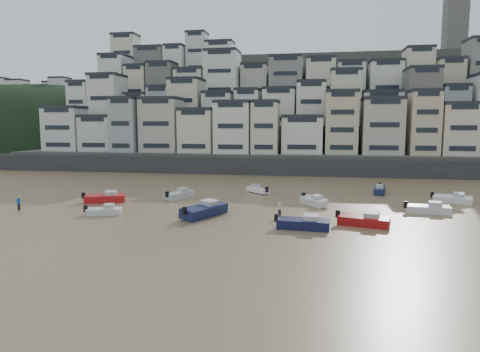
% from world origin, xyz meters
% --- Properties ---
extents(ground, '(400.00, 400.00, 0.00)m').
position_xyz_m(ground, '(0.00, 0.00, 0.00)').
color(ground, olive).
rests_on(ground, ground).
extents(sea_strip, '(340.00, 340.00, 0.00)m').
position_xyz_m(sea_strip, '(-110.00, 145.00, 0.01)').
color(sea_strip, '#455763').
rests_on(sea_strip, ground).
extents(harbor_wall, '(140.00, 3.00, 3.50)m').
position_xyz_m(harbor_wall, '(10.00, 65.00, 1.75)').
color(harbor_wall, '#38383A').
rests_on(harbor_wall, ground).
extents(hillside, '(141.04, 66.00, 50.00)m').
position_xyz_m(hillside, '(14.73, 104.84, 13.01)').
color(hillside, '#4C4C47').
rests_on(hillside, ground).
extents(headland, '(216.00, 135.00, 53.33)m').
position_xyz_m(headland, '(-95.00, 135.00, 0.02)').
color(headland, black).
rests_on(headland, ground).
extents(boat_a, '(5.87, 2.35, 1.56)m').
position_xyz_m(boat_a, '(13.26, 19.93, 0.78)').
color(boat_a, '#13153D').
rests_on(boat_a, ground).
extents(boat_b, '(5.98, 3.34, 1.55)m').
position_xyz_m(boat_b, '(19.40, 22.38, 0.78)').
color(boat_b, '#A01314').
rests_on(boat_b, ground).
extents(boat_c, '(5.03, 7.32, 1.91)m').
position_xyz_m(boat_c, '(1.93, 23.92, 0.95)').
color(boat_c, '#161B44').
rests_on(boat_c, ground).
extents(boat_d, '(5.45, 2.07, 1.46)m').
position_xyz_m(boat_d, '(27.61, 30.18, 0.73)').
color(boat_d, silver).
rests_on(boat_d, ground).
extents(boat_e, '(4.18, 5.06, 1.37)m').
position_xyz_m(boat_e, '(14.22, 32.86, 0.68)').
color(boat_e, silver).
rests_on(boat_e, ground).
extents(boat_f, '(3.81, 5.43, 1.42)m').
position_xyz_m(boat_f, '(-4.60, 34.95, 0.71)').
color(boat_f, silver).
rests_on(boat_f, ground).
extents(boat_g, '(5.49, 3.20, 1.42)m').
position_xyz_m(boat_g, '(32.41, 37.47, 0.71)').
color(boat_g, white).
rests_on(boat_g, ground).
extents(boat_h, '(4.28, 4.26, 1.24)m').
position_xyz_m(boat_h, '(5.77, 41.48, 0.62)').
color(boat_h, white).
rests_on(boat_h, ground).
extents(boat_i, '(2.60, 5.49, 1.44)m').
position_xyz_m(boat_i, '(24.07, 44.34, 0.72)').
color(boat_i, '#151D42').
rests_on(boat_i, ground).
extents(boat_j, '(4.56, 2.61, 1.18)m').
position_xyz_m(boat_j, '(-9.80, 22.73, 0.59)').
color(boat_j, silver).
rests_on(boat_j, ground).
extents(boat_k, '(6.08, 3.87, 1.58)m').
position_xyz_m(boat_k, '(-13.53, 30.13, 0.79)').
color(boat_k, '#B5161A').
rests_on(boat_k, ground).
extents(person_blue, '(0.44, 0.44, 1.74)m').
position_xyz_m(person_blue, '(-21.46, 23.48, 0.87)').
color(person_blue, '#154FA3').
rests_on(person_blue, ground).
extents(person_pink, '(0.44, 0.44, 1.74)m').
position_xyz_m(person_pink, '(10.42, 25.42, 0.87)').
color(person_pink, beige).
rests_on(person_pink, ground).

